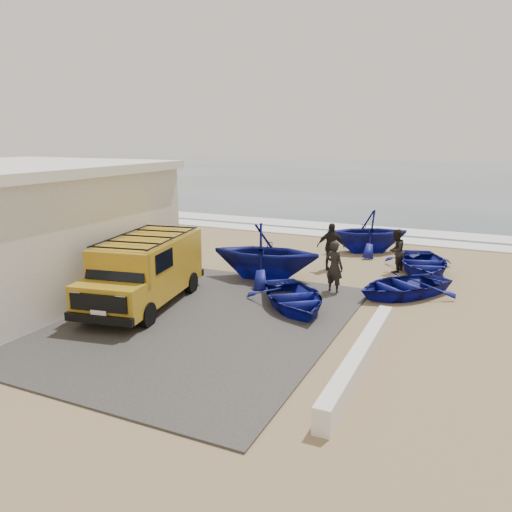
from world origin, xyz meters
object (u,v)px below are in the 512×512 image
(building, at_px, (6,228))
(boat_near_left, at_px, (293,297))
(boat_mid_right, at_px, (423,263))
(fisherman_middle, at_px, (396,251))
(boat_near_right, at_px, (402,285))
(fisherman_back, at_px, (331,246))
(boat_far_left, at_px, (367,231))
(fisherman_front, at_px, (334,267))
(van, at_px, (145,269))
(parapet, at_px, (361,357))
(boat_mid_left, at_px, (266,252))

(building, height_order, boat_near_left, building)
(boat_mid_right, relative_size, fisherman_middle, 2.20)
(boat_near_right, bearing_deg, fisherman_middle, 142.57)
(building, relative_size, boat_mid_right, 2.52)
(building, relative_size, fisherman_back, 5.01)
(boat_far_left, distance_m, fisherman_front, 6.58)
(boat_far_left, bearing_deg, van, -53.37)
(parapet, bearing_deg, boat_far_left, 102.09)
(building, distance_m, fisherman_middle, 14.21)
(building, xyz_separation_m, boat_mid_left, (7.55, 4.82, -1.12))
(boat_far_left, distance_m, fisherman_back, 3.73)
(boat_near_left, bearing_deg, parapet, -85.37)
(fisherman_middle, relative_size, fisherman_back, 0.91)
(fisherman_front, bearing_deg, van, 55.35)
(boat_mid_left, bearing_deg, boat_far_left, -31.31)
(boat_mid_right, distance_m, boat_far_left, 3.88)
(boat_near_right, bearing_deg, van, -110.65)
(boat_mid_left, bearing_deg, boat_near_left, -150.88)
(fisherman_front, bearing_deg, boat_near_left, 91.01)
(building, bearing_deg, boat_far_left, 47.36)
(boat_mid_right, bearing_deg, fisherman_back, -178.60)
(boat_near_right, distance_m, fisherman_back, 3.94)
(van, relative_size, fisherman_middle, 3.15)
(van, xyz_separation_m, fisherman_middle, (6.44, 7.30, -0.32))
(boat_mid_right, xyz_separation_m, fisherman_middle, (-1.00, -0.32, 0.46))
(fisherman_back, bearing_deg, boat_far_left, 53.35)
(boat_far_left, relative_size, fisherman_front, 2.04)
(fisherman_back, bearing_deg, van, -148.46)
(fisherman_middle, height_order, fisherman_back, fisherman_back)
(parapet, distance_m, van, 7.42)
(boat_near_right, distance_m, boat_mid_left, 5.00)
(building, distance_m, parapet, 12.68)
(building, height_order, parapet, building)
(boat_near_left, height_order, fisherman_front, fisherman_front)
(boat_far_left, height_order, fisherman_back, boat_far_left)
(boat_near_left, xyz_separation_m, fisherman_back, (-0.31, 4.98, 0.58))
(building, distance_m, boat_mid_left, 9.02)
(boat_mid_left, distance_m, boat_far_left, 6.48)
(building, xyz_separation_m, boat_mid_right, (12.75, 8.20, -1.78))
(boat_far_left, bearing_deg, boat_near_right, -5.87)
(boat_near_right, height_order, boat_far_left, boat_far_left)
(parapet, distance_m, boat_near_left, 4.27)
(boat_near_left, xyz_separation_m, boat_far_left, (0.32, 8.65, 0.61))
(boat_near_left, height_order, boat_mid_right, boat_mid_right)
(van, distance_m, fisherman_back, 7.71)
(building, distance_m, boat_near_right, 13.53)
(building, relative_size, boat_mid_left, 2.38)
(fisherman_back, bearing_deg, fisherman_front, -97.99)
(van, height_order, boat_mid_left, van)
(boat_near_right, bearing_deg, parapet, -51.43)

